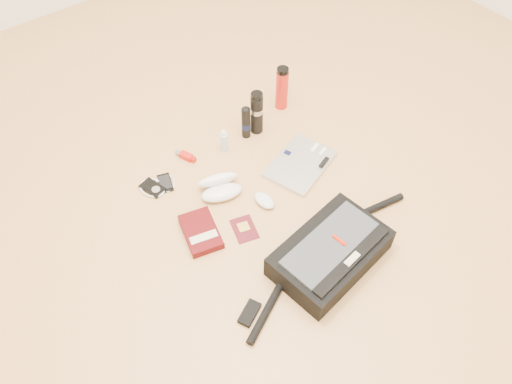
{
  "coord_description": "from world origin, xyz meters",
  "views": [
    {
      "loc": [
        -0.84,
        -0.94,
        1.69
      ],
      "look_at": [
        -0.04,
        0.1,
        0.06
      ],
      "focal_mm": 35.0,
      "sensor_mm": 36.0,
      "label": 1
    }
  ],
  "objects_px": {
    "laptop": "(301,164)",
    "thermos_black": "(257,113)",
    "messenger_bag": "(330,253)",
    "book": "(201,232)",
    "thermos_red": "(282,88)"
  },
  "relations": [
    {
      "from": "messenger_bag",
      "to": "book",
      "type": "relative_size",
      "value": 4.01
    },
    {
      "from": "laptop",
      "to": "thermos_red",
      "type": "xyz_separation_m",
      "value": [
        0.18,
        0.36,
        0.1
      ]
    },
    {
      "from": "messenger_bag",
      "to": "thermos_black",
      "type": "relative_size",
      "value": 4.04
    },
    {
      "from": "laptop",
      "to": "thermos_black",
      "type": "distance_m",
      "value": 0.32
    },
    {
      "from": "messenger_bag",
      "to": "thermos_red",
      "type": "height_order",
      "value": "thermos_red"
    },
    {
      "from": "thermos_black",
      "to": "thermos_red",
      "type": "distance_m",
      "value": 0.21
    },
    {
      "from": "messenger_bag",
      "to": "book",
      "type": "distance_m",
      "value": 0.52
    },
    {
      "from": "book",
      "to": "thermos_red",
      "type": "xyz_separation_m",
      "value": [
        0.75,
        0.4,
        0.1
      ]
    },
    {
      "from": "thermos_red",
      "to": "thermos_black",
      "type": "bearing_deg",
      "value": -162.79
    },
    {
      "from": "messenger_bag",
      "to": "thermos_red",
      "type": "xyz_separation_m",
      "value": [
        0.42,
        0.81,
        0.06
      ]
    },
    {
      "from": "laptop",
      "to": "thermos_black",
      "type": "xyz_separation_m",
      "value": [
        -0.02,
        0.3,
        0.1
      ]
    },
    {
      "from": "laptop",
      "to": "thermos_black",
      "type": "bearing_deg",
      "value": 74.87
    },
    {
      "from": "messenger_bag",
      "to": "thermos_red",
      "type": "distance_m",
      "value": 0.91
    },
    {
      "from": "laptop",
      "to": "thermos_red",
      "type": "height_order",
      "value": "thermos_red"
    },
    {
      "from": "messenger_bag",
      "to": "thermos_black",
      "type": "bearing_deg",
      "value": 65.81
    }
  ]
}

